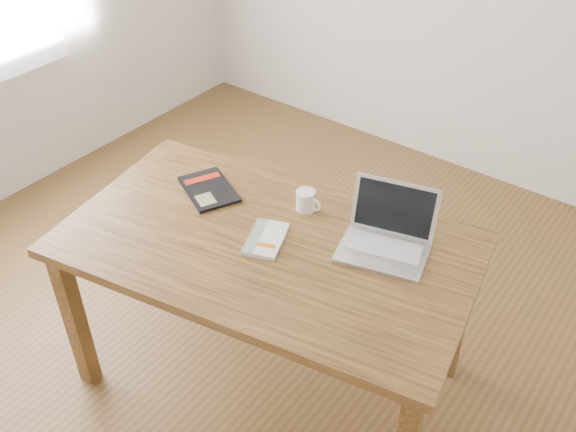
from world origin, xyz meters
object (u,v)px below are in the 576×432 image
Objects in this scene: desk at (268,259)px; coffee_mug at (306,200)px; black_guidebook at (209,189)px; laptop at (387,236)px; white_guidebook at (266,239)px.

desk is 0.28m from coffee_mug.
black_guidebook is at bearing 154.18° from desk.
desk is at bearing -87.33° from coffee_mug.
coffee_mug is at bearing 163.93° from laptop.
white_guidebook is at bearing -161.84° from laptop.
white_guidebook is 0.44m from laptop.
black_guidebook is 0.76m from laptop.
desk is 6.87× the size of white_guidebook.
laptop is at bearing 22.61° from desk.
coffee_mug is (0.39, 0.14, 0.04)m from black_guidebook.
desk is 5.18× the size of black_guidebook.
white_guidebook is at bearing -158.88° from desk.
desk is 0.41m from black_guidebook.
laptop is at bearing 1.69° from coffee_mug.
black_guidebook is 2.85× the size of coffee_mug.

